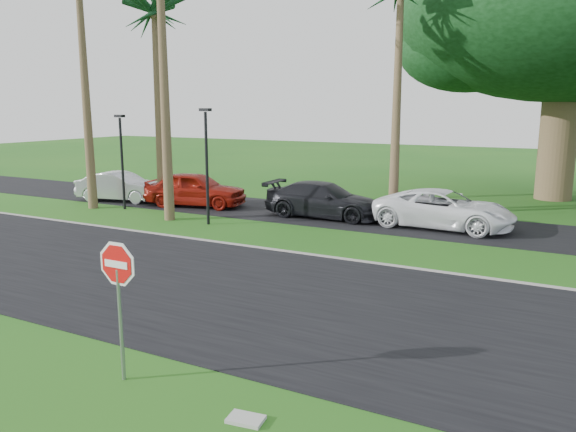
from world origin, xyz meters
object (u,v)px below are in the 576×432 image
(stop_sign_near, at_px, (118,282))
(car_silver, at_px, (121,187))
(car_red, at_px, (195,189))
(car_minivan, at_px, (444,210))
(car_dark, at_px, (324,200))

(stop_sign_near, relative_size, car_silver, 0.59)
(stop_sign_near, distance_m, car_red, 17.45)
(stop_sign_near, relative_size, car_minivan, 0.49)
(stop_sign_near, bearing_deg, car_silver, 134.30)
(car_dark, xyz_separation_m, car_minivan, (5.05, 0.19, -0.00))
(stop_sign_near, bearing_deg, car_minivan, 82.06)
(stop_sign_near, bearing_deg, car_dark, 101.07)
(car_dark, bearing_deg, stop_sign_near, -170.63)
(car_red, relative_size, car_dark, 0.93)
(car_silver, relative_size, car_minivan, 0.82)
(car_silver, distance_m, car_minivan, 15.85)
(car_silver, relative_size, car_red, 0.91)
(car_silver, bearing_deg, stop_sign_near, -147.55)
(car_dark, bearing_deg, car_minivan, -89.55)
(car_red, distance_m, car_dark, 6.56)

